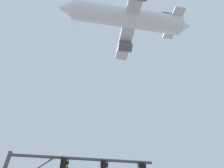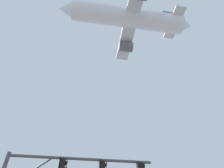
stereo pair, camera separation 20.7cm
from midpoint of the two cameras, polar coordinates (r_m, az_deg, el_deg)
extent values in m
cylinder|color=#4C4C51|center=(11.16, -7.91, -20.27)|extent=(7.26, 0.56, 0.15)
cylinder|color=black|center=(11.56, 8.43, -21.06)|extent=(0.05, 0.05, 0.12)
sphere|color=black|center=(11.52, 9.31, -22.17)|extent=(0.20, 0.20, 0.20)
cylinder|color=black|center=(11.56, 9.61, -21.89)|extent=(0.05, 0.21, 0.21)
cylinder|color=black|center=(11.20, -2.18, -20.78)|extent=(0.05, 0.05, 0.12)
sphere|color=black|center=(11.13, -1.41, -21.98)|extent=(0.20, 0.20, 0.20)
cylinder|color=black|center=(11.16, -1.05, -21.70)|extent=(0.05, 0.21, 0.21)
cylinder|color=black|center=(11.19, -13.04, -19.80)|extent=(0.05, 0.05, 0.12)
sphere|color=black|center=(11.10, -12.45, -21.04)|extent=(0.20, 0.20, 0.20)
cylinder|color=black|center=(11.11, -12.05, -20.79)|extent=(0.05, 0.21, 0.21)
cylinder|color=black|center=(11.02, -12.26, -22.15)|extent=(0.05, 0.21, 0.21)
cylinder|color=white|center=(48.47, 4.66, 18.19)|extent=(25.36, 6.13, 4.47)
cone|color=white|center=(48.38, -12.78, 19.92)|extent=(3.35, 4.44, 4.24)
cone|color=white|center=(52.36, 20.15, 15.27)|extent=(3.04, 3.97, 3.80)
cube|color=silver|center=(48.01, 5.56, 17.66)|extent=(4.64, 23.87, 0.50)
cylinder|color=#595B60|center=(50.54, 3.99, 10.50)|extent=(3.51, 2.73, 2.51)
cube|color=navy|center=(53.31, 16.57, 17.41)|extent=(3.92, 0.59, 5.30)
cube|color=silver|center=(51.69, 17.32, 16.13)|extent=(3.06, 8.52, 0.28)
camera|label=1|loc=(0.10, -89.72, -0.25)|focal=32.34mm
camera|label=2|loc=(0.10, 90.28, 0.25)|focal=32.34mm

